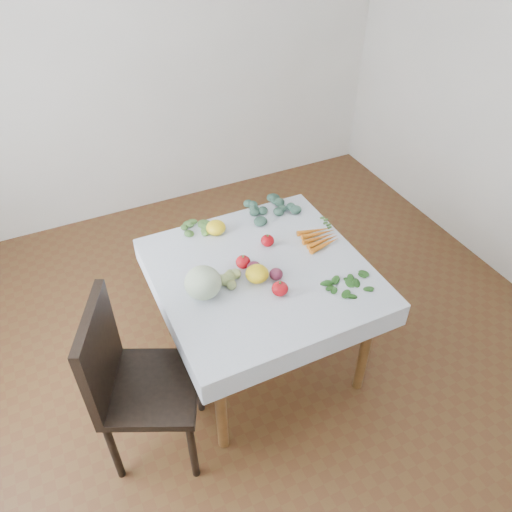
{
  "coord_description": "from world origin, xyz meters",
  "views": [
    {
      "loc": [
        -0.89,
        -1.81,
        2.57
      ],
      "look_at": [
        -0.01,
        0.05,
        0.82
      ],
      "focal_mm": 35.0,
      "sensor_mm": 36.0,
      "label": 1
    }
  ],
  "objects_px": {
    "carrot_bunch": "(320,238)",
    "table": "(261,284)",
    "cabbage": "(203,283)",
    "heirloom_back": "(216,228)",
    "chair": "(130,377)"
  },
  "relations": [
    {
      "from": "carrot_bunch",
      "to": "table",
      "type": "bearing_deg",
      "value": -167.77
    },
    {
      "from": "table",
      "to": "cabbage",
      "type": "height_order",
      "value": "cabbage"
    },
    {
      "from": "cabbage",
      "to": "heirloom_back",
      "type": "bearing_deg",
      "value": 61.1
    },
    {
      "from": "carrot_bunch",
      "to": "chair",
      "type": "bearing_deg",
      "value": -165.06
    },
    {
      "from": "chair",
      "to": "carrot_bunch",
      "type": "relative_size",
      "value": 4.56
    },
    {
      "from": "chair",
      "to": "table",
      "type": "bearing_deg",
      "value": 16.31
    },
    {
      "from": "heirloom_back",
      "to": "carrot_bunch",
      "type": "height_order",
      "value": "heirloom_back"
    },
    {
      "from": "cabbage",
      "to": "heirloom_back",
      "type": "xyz_separation_m",
      "value": [
        0.25,
        0.46,
        -0.04
      ]
    },
    {
      "from": "cabbage",
      "to": "chair",
      "type": "bearing_deg",
      "value": -157.34
    },
    {
      "from": "chair",
      "to": "cabbage",
      "type": "xyz_separation_m",
      "value": [
        0.47,
        0.19,
        0.26
      ]
    },
    {
      "from": "table",
      "to": "carrot_bunch",
      "type": "relative_size",
      "value": 4.53
    },
    {
      "from": "heirloom_back",
      "to": "chair",
      "type": "bearing_deg",
      "value": -137.83
    },
    {
      "from": "cabbage",
      "to": "carrot_bunch",
      "type": "relative_size",
      "value": 0.85
    },
    {
      "from": "carrot_bunch",
      "to": "heirloom_back",
      "type": "bearing_deg",
      "value": 148.45
    },
    {
      "from": "table",
      "to": "chair",
      "type": "relative_size",
      "value": 0.99
    }
  ]
}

